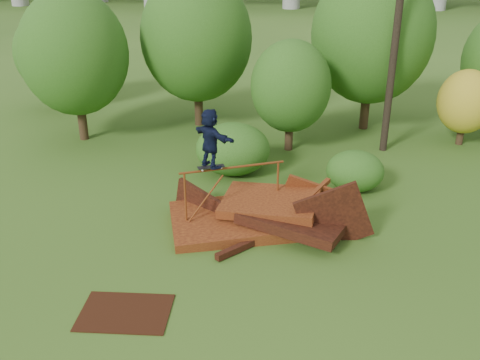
# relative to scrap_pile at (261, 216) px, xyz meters

# --- Properties ---
(ground) EXTENTS (240.00, 240.00, 0.00)m
(ground) POSITION_rel_scrap_pile_xyz_m (0.22, -2.27, -0.36)
(ground) COLOR #2D5116
(ground) RESTS_ON ground
(scrap_pile) EXTENTS (6.05, 3.80, 2.25)m
(scrap_pile) POSITION_rel_scrap_pile_xyz_m (0.00, 0.00, 0.00)
(scrap_pile) COLOR #3F130B
(scrap_pile) RESTS_ON ground
(grind_rail) EXTENTS (2.86, 1.26, 1.83)m
(grind_rail) POSITION_rel_scrap_pile_xyz_m (-0.84, 0.15, 0.98)
(grind_rail) COLOR brown
(grind_rail) RESTS_ON ground
(skateboard) EXTENTS (0.78, 0.48, 0.08)m
(skateboard) POSITION_rel_scrap_pile_xyz_m (-1.41, -0.09, 1.53)
(skateboard) COLOR black
(skateboard) RESTS_ON grind_rail
(skater) EXTENTS (1.47, 1.40, 1.66)m
(skater) POSITION_rel_scrap_pile_xyz_m (-1.41, -0.09, 2.38)
(skater) COLOR black
(skater) RESTS_ON skateboard
(flat_plate) EXTENTS (2.06, 1.50, 0.03)m
(flat_plate) POSITION_rel_scrap_pile_xyz_m (-2.78, -4.26, -0.34)
(flat_plate) COLOR black
(flat_plate) RESTS_ON ground
(tree_0) EXTENTS (4.30, 4.30, 6.07)m
(tree_0) POSITION_rel_scrap_pile_xyz_m (-7.93, 6.98, 3.23)
(tree_0) COLOR black
(tree_0) RESTS_ON ground
(tree_1) EXTENTS (4.79, 4.79, 6.66)m
(tree_1) POSITION_rel_scrap_pile_xyz_m (-3.41, 9.38, 3.55)
(tree_1) COLOR black
(tree_1) RESTS_ON ground
(tree_2) EXTENTS (3.10, 3.10, 4.37)m
(tree_2) POSITION_rel_scrap_pile_xyz_m (0.70, 6.55, 2.22)
(tree_2) COLOR black
(tree_2) RESTS_ON ground
(tree_3) EXTENTS (5.09, 5.09, 7.06)m
(tree_3) POSITION_rel_scrap_pile_xyz_m (4.00, 9.61, 3.77)
(tree_3) COLOR black
(tree_3) RESTS_ON ground
(tree_4) EXTENTS (2.24, 2.24, 3.09)m
(tree_4) POSITION_rel_scrap_pile_xyz_m (7.71, 7.88, 1.44)
(tree_4) COLOR black
(tree_4) RESTS_ON ground
(tree_6) EXTENTS (3.33, 3.33, 4.65)m
(tree_6) POSITION_rel_scrap_pile_xyz_m (-11.01, 11.36, 2.38)
(tree_6) COLOR black
(tree_6) RESTS_ON ground
(shrub_left) EXTENTS (2.65, 2.44, 1.83)m
(shrub_left) POSITION_rel_scrap_pile_xyz_m (-1.26, 3.96, 0.56)
(shrub_left) COLOR #1D4111
(shrub_left) RESTS_ON ground
(shrub_right) EXTENTS (1.91, 1.75, 1.35)m
(shrub_right) POSITION_rel_scrap_pile_xyz_m (2.95, 2.92, 0.32)
(shrub_right) COLOR #1D4111
(shrub_right) RESTS_ON ground
(utility_pole) EXTENTS (1.40, 0.28, 10.84)m
(utility_pole) POSITION_rel_scrap_pile_xyz_m (4.48, 6.87, 5.14)
(utility_pole) COLOR black
(utility_pole) RESTS_ON ground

